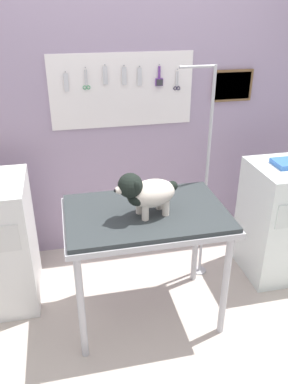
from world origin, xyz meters
name	(u,v)px	position (x,y,z in m)	size (l,w,h in m)	color
ground	(162,349)	(0.00, 0.00, -0.02)	(4.40, 4.00, 0.04)	beige
rear_wall_panel	(124,118)	(0.00, 1.28, 1.15)	(4.00, 0.11, 2.30)	#9E8AA5
grooming_table	(146,222)	(-0.03, 0.33, 0.75)	(1.02, 0.67, 0.83)	#B7B7BC
grooming_arm	(205,188)	(0.49, 0.68, 0.76)	(0.30, 0.11, 1.63)	#B7B7BC
dog	(146,192)	(-0.05, 0.27, 0.99)	(0.40, 0.24, 0.29)	silver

